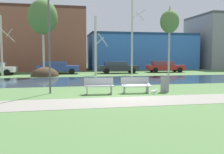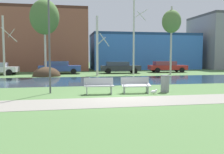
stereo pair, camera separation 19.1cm
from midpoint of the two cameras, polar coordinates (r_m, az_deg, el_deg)
name	(u,v)px [view 2 (the right image)]	position (r m, az deg, el deg)	size (l,w,h in m)	color
ground_plane	(97,79)	(22.69, -3.25, -0.39)	(120.00, 120.00, 0.00)	#4C703D
paved_path_strip	(129,101)	(11.29, 4.32, -5.59)	(60.00, 2.44, 0.01)	gray
river_band	(99,80)	(21.04, -2.68, -0.78)	(80.00, 7.76, 0.01)	#284256
soil_mound	(47,76)	(26.39, -14.51, 0.19)	(2.81, 2.75, 1.90)	#423021
bench_left	(99,85)	(13.43, -2.60, -1.91)	(1.62, 0.63, 0.87)	#9EA0A3
bench_right	(136,85)	(13.86, 5.82, -1.72)	(1.62, 0.63, 0.87)	#9EA0A3
trash_bin	(165,83)	(14.48, 12.39, -1.42)	(0.50, 0.50, 0.97)	gray
seagull	(154,92)	(13.67, 9.95, -3.30)	(0.44, 0.16, 0.26)	white
streetlamp	(49,25)	(14.11, -13.83, 11.55)	(0.32, 0.32, 5.64)	#4C4C51
birch_far_left	(4,45)	(28.10, -23.27, 6.71)	(1.51, 2.55, 6.19)	beige
birch_left	(45,17)	(27.16, -14.97, 13.04)	(2.97, 2.97, 7.83)	beige
birch_center_left	(98,46)	(26.71, -3.12, 7.20)	(1.43, 2.20, 6.28)	beige
birch_center	(134,32)	(28.36, 5.28, 10.18)	(1.62, 2.87, 9.24)	beige
birch_center_right	(171,22)	(29.21, 13.63, 12.12)	(2.11, 2.11, 7.57)	#BCB7A8
parked_sedan_second_blue	(59,67)	(29.66, -11.77, 2.24)	(4.86, 2.35, 1.47)	#2D4793
parked_hatch_third_dark	(120,67)	(30.15, 1.95, 2.30)	(4.84, 2.21, 1.38)	#282B30
parked_wagon_fourth_red	(167,66)	(32.63, 12.56, 2.39)	(4.88, 2.18, 1.41)	maroon
building_brick_low	(42,40)	(38.14, -15.52, 8.10)	(12.80, 7.93, 8.74)	brown
building_blue_store	(143,52)	(41.14, 7.26, 5.78)	(16.78, 7.51, 5.60)	#3870C6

